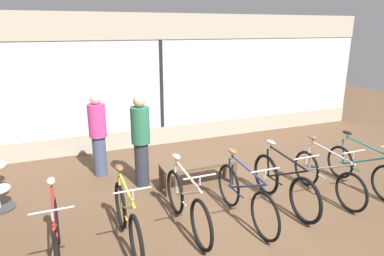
# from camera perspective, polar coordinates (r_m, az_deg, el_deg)

# --- Properties ---
(ground_plane) EXTENTS (24.00, 24.00, 0.00)m
(ground_plane) POSITION_cam_1_polar(r_m,az_deg,el_deg) (5.74, 6.71, -13.65)
(ground_plane) COLOR brown
(shop_back_wall) EXTENTS (12.00, 0.08, 3.20)m
(shop_back_wall) POSITION_cam_1_polar(r_m,az_deg,el_deg) (8.47, -5.18, 7.97)
(shop_back_wall) COLOR #B2A893
(shop_back_wall) RESTS_ON ground_plane
(bicycle_far_left) EXTENTS (0.46, 1.68, 1.01)m
(bicycle_far_left) POSITION_cam_1_polar(r_m,az_deg,el_deg) (4.74, -21.61, -16.64)
(bicycle_far_left) COLOR black
(bicycle_far_left) RESTS_ON ground_plane
(bicycle_left) EXTENTS (0.46, 1.67, 1.03)m
(bicycle_left) POSITION_cam_1_polar(r_m,az_deg,el_deg) (4.85, -10.73, -14.69)
(bicycle_left) COLOR black
(bicycle_left) RESTS_ON ground_plane
(bicycle_center_left) EXTENTS (0.46, 1.74, 1.04)m
(bicycle_center_left) POSITION_cam_1_polar(r_m,az_deg,el_deg) (5.11, -0.90, -12.58)
(bicycle_center_left) COLOR black
(bicycle_center_left) RESTS_ON ground_plane
(bicycle_center) EXTENTS (0.46, 1.76, 1.03)m
(bicycle_center) POSITION_cam_1_polar(r_m,az_deg,el_deg) (5.37, 8.77, -11.19)
(bicycle_center) COLOR black
(bicycle_center) RESTS_ON ground_plane
(bicycle_center_right) EXTENTS (0.46, 1.75, 1.04)m
(bicycle_center_right) POSITION_cam_1_polar(r_m,az_deg,el_deg) (5.88, 15.02, -9.05)
(bicycle_center_right) COLOR black
(bicycle_center_right) RESTS_ON ground_plane
(bicycle_right) EXTENTS (0.46, 1.72, 1.01)m
(bicycle_right) POSITION_cam_1_polar(r_m,az_deg,el_deg) (6.45, 21.50, -7.53)
(bicycle_right) COLOR black
(bicycle_right) RESTS_ON ground_plane
(bicycle_far_right) EXTENTS (0.46, 1.70, 1.01)m
(bicycle_far_right) POSITION_cam_1_polar(r_m,az_deg,el_deg) (7.03, 26.41, -6.20)
(bicycle_far_right) COLOR black
(bicycle_far_right) RESTS_ON ground_plane
(display_bench) EXTENTS (1.40, 0.44, 0.47)m
(display_bench) POSITION_cam_1_polar(r_m,az_deg,el_deg) (6.37, 1.07, -6.54)
(display_bench) COLOR brown
(display_bench) RESTS_ON ground_plane
(customer_near_rack) EXTENTS (0.47, 0.47, 1.72)m
(customer_near_rack) POSITION_cam_1_polar(r_m,az_deg,el_deg) (6.31, -8.53, -1.87)
(customer_near_rack) COLOR #2D2D38
(customer_near_rack) RESTS_ON ground_plane
(customer_by_window) EXTENTS (0.36, 0.36, 1.66)m
(customer_by_window) POSITION_cam_1_polar(r_m,az_deg,el_deg) (6.96, -15.40, -0.86)
(customer_by_window) COLOR #424C6B
(customer_by_window) RESTS_ON ground_plane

